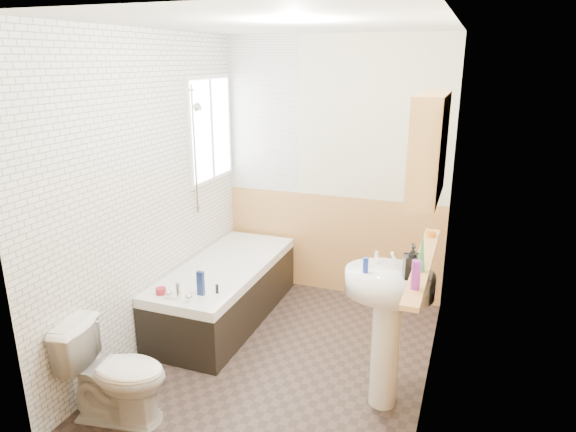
# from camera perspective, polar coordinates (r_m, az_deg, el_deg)

# --- Properties ---
(floor) EXTENTS (2.80, 2.80, 0.00)m
(floor) POSITION_cam_1_polar(r_m,az_deg,el_deg) (4.21, -0.74, -15.71)
(floor) COLOR #302522
(floor) RESTS_ON ground
(ceiling) EXTENTS (2.80, 2.80, 0.00)m
(ceiling) POSITION_cam_1_polar(r_m,az_deg,el_deg) (3.55, -0.90, 20.62)
(ceiling) COLOR white
(ceiling) RESTS_ON ground
(wall_back) EXTENTS (2.20, 0.02, 2.50)m
(wall_back) POSITION_cam_1_polar(r_m,az_deg,el_deg) (4.99, 5.05, 5.10)
(wall_back) COLOR beige
(wall_back) RESTS_ON ground
(wall_front) EXTENTS (2.20, 0.02, 2.50)m
(wall_front) POSITION_cam_1_polar(r_m,az_deg,el_deg) (2.50, -12.61, -7.69)
(wall_front) COLOR beige
(wall_front) RESTS_ON ground
(wall_left) EXTENTS (0.02, 2.80, 2.50)m
(wall_left) POSITION_cam_1_polar(r_m,az_deg,el_deg) (4.20, -15.09, 2.29)
(wall_left) COLOR beige
(wall_left) RESTS_ON ground
(wall_right) EXTENTS (0.02, 2.80, 2.50)m
(wall_right) POSITION_cam_1_polar(r_m,az_deg,el_deg) (3.46, 16.60, -0.98)
(wall_right) COLOR beige
(wall_right) RESTS_ON ground
(wainscot_right) EXTENTS (0.01, 2.80, 1.00)m
(wainscot_right) POSITION_cam_1_polar(r_m,az_deg,el_deg) (3.76, 15.27, -11.89)
(wainscot_right) COLOR tan
(wainscot_right) RESTS_ON wall_right
(wainscot_front) EXTENTS (2.20, 0.01, 1.00)m
(wainscot_front) POSITION_cam_1_polar(r_m,az_deg,el_deg) (2.91, -11.35, -21.06)
(wainscot_front) COLOR tan
(wainscot_front) RESTS_ON wall_front
(wainscot_back) EXTENTS (2.20, 0.01, 1.00)m
(wainscot_back) POSITION_cam_1_polar(r_m,az_deg,el_deg) (5.18, 4.77, -3.09)
(wainscot_back) COLOR tan
(wainscot_back) RESTS_ON wall_back
(tile_cladding_left) EXTENTS (0.01, 2.80, 2.50)m
(tile_cladding_left) POSITION_cam_1_polar(r_m,az_deg,el_deg) (4.19, -14.84, 2.26)
(tile_cladding_left) COLOR white
(tile_cladding_left) RESTS_ON wall_left
(tile_return_back) EXTENTS (0.75, 0.01, 1.50)m
(tile_return_back) POSITION_cam_1_polar(r_m,az_deg,el_deg) (5.12, -2.85, 11.13)
(tile_return_back) COLOR white
(tile_return_back) RESTS_ON wall_back
(window) EXTENTS (0.03, 0.79, 0.99)m
(window) POSITION_cam_1_polar(r_m,az_deg,el_deg) (4.89, -8.56, 9.50)
(window) COLOR white
(window) RESTS_ON wall_left
(bathtub) EXTENTS (0.70, 1.71, 0.66)m
(bathtub) POSITION_cam_1_polar(r_m,az_deg,el_deg) (4.73, -6.98, -8.16)
(bathtub) COLOR black
(bathtub) RESTS_ON floor
(shower_riser) EXTENTS (0.10, 0.08, 1.13)m
(shower_riser) POSITION_cam_1_polar(r_m,az_deg,el_deg) (4.60, -10.28, 8.37)
(shower_riser) COLOR silver
(shower_riser) RESTS_ON wall_left
(toilet) EXTENTS (0.74, 0.49, 0.67)m
(toilet) POSITION_cam_1_polar(r_m,az_deg,el_deg) (3.64, -18.57, -16.25)
(toilet) COLOR white
(toilet) RESTS_ON floor
(sink) EXTENTS (0.57, 0.46, 1.10)m
(sink) POSITION_cam_1_polar(r_m,az_deg,el_deg) (3.47, 11.00, -10.36)
(sink) COLOR white
(sink) RESTS_ON floor
(pine_shelf) EXTENTS (0.10, 1.31, 0.03)m
(pine_shelf) POSITION_cam_1_polar(r_m,az_deg,el_deg) (3.30, 14.79, -5.07)
(pine_shelf) COLOR tan
(pine_shelf) RESTS_ON wall_right
(medicine_cabinet) EXTENTS (0.17, 0.69, 0.62)m
(medicine_cabinet) POSITION_cam_1_polar(r_m,az_deg,el_deg) (3.16, 15.37, 7.41)
(medicine_cabinet) COLOR tan
(medicine_cabinet) RESTS_ON wall_right
(foam_can) EXTENTS (0.06, 0.06, 0.16)m
(foam_can) POSITION_cam_1_polar(r_m,az_deg,el_deg) (2.87, 14.02, -6.35)
(foam_can) COLOR purple
(foam_can) RESTS_ON pine_shelf
(green_bottle) EXTENTS (0.06, 0.06, 0.25)m
(green_bottle) POSITION_cam_1_polar(r_m,az_deg,el_deg) (3.09, 14.65, -3.80)
(green_bottle) COLOR #388447
(green_bottle) RESTS_ON pine_shelf
(black_jar) EXTENTS (0.07, 0.07, 0.04)m
(black_jar) POSITION_cam_1_polar(r_m,az_deg,el_deg) (3.74, 15.63, -1.88)
(black_jar) COLOR orange
(black_jar) RESTS_ON pine_shelf
(soap_bottle) EXTENTS (0.16, 0.24, 0.10)m
(soap_bottle) POSITION_cam_1_polar(r_m,az_deg,el_deg) (3.27, 13.57, -5.86)
(soap_bottle) COLOR black
(soap_bottle) RESTS_ON sink
(clear_bottle) EXTENTS (0.04, 0.04, 0.10)m
(clear_bottle) POSITION_cam_1_polar(r_m,az_deg,el_deg) (3.29, 8.61, -5.43)
(clear_bottle) COLOR #19339E
(clear_bottle) RESTS_ON sink
(blue_gel) EXTENTS (0.05, 0.04, 0.20)m
(blue_gel) POSITION_cam_1_polar(r_m,az_deg,el_deg) (4.05, -9.68, -7.38)
(blue_gel) COLOR navy
(blue_gel) RESTS_ON bathtub
(cream_jar) EXTENTS (0.10, 0.10, 0.05)m
(cream_jar) POSITION_cam_1_polar(r_m,az_deg,el_deg) (4.16, -13.94, -8.10)
(cream_jar) COLOR maroon
(cream_jar) RESTS_ON bathtub
(orange_bottle) EXTENTS (0.03, 0.03, 0.07)m
(orange_bottle) POSITION_cam_1_polar(r_m,az_deg,el_deg) (4.08, -7.89, -8.03)
(orange_bottle) COLOR black
(orange_bottle) RESTS_ON bathtub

